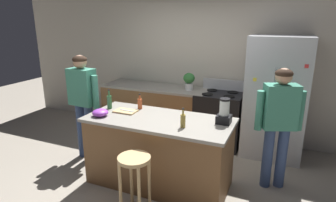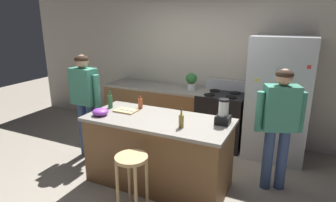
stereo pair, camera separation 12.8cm
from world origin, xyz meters
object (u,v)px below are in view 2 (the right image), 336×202
(potted_plant, at_px, (191,80))
(mixing_bowl, at_px, (100,112))
(person_by_island_left, at_px, (85,97))
(bottle_vinegar, at_px, (181,121))
(bottle_olive_oil, at_px, (110,101))
(chef_knife, at_px, (127,110))
(stove_range, at_px, (221,119))
(kitchen_island, at_px, (158,151))
(refrigerator, at_px, (278,99))
(bottle_cooking_sauce, at_px, (140,103))
(cutting_board, at_px, (126,111))
(blender_appliance, at_px, (223,114))
(person_by_sink_right, at_px, (279,119))
(bar_stool, at_px, (132,170))

(potted_plant, bearing_deg, mixing_bowl, -108.49)
(person_by_island_left, bearing_deg, bottle_vinegar, -12.17)
(bottle_olive_oil, relative_size, mixing_bowl, 1.33)
(bottle_olive_oil, xyz_separation_m, chef_knife, (0.31, -0.04, -0.08))
(mixing_bowl, bearing_deg, chef_knife, 49.91)
(stove_range, xyz_separation_m, bottle_vinegar, (-0.04, -1.68, 0.53))
(kitchen_island, distance_m, refrigerator, 2.04)
(bottle_cooking_sauce, xyz_separation_m, cutting_board, (-0.11, -0.20, -0.07))
(refrigerator, xyz_separation_m, chef_knife, (-1.80, -1.44, -0.00))
(refrigerator, distance_m, blender_appliance, 1.43)
(stove_range, xyz_separation_m, person_by_sink_right, (0.97, -0.99, 0.48))
(person_by_sink_right, distance_m, blender_appliance, 0.71)
(bottle_vinegar, height_order, chef_knife, bottle_vinegar)
(person_by_island_left, bearing_deg, chef_knife, -10.36)
(bottle_olive_oil, bearing_deg, kitchen_island, -7.35)
(stove_range, bearing_deg, blender_appliance, -74.90)
(stove_range, height_order, bottle_olive_oil, bottle_olive_oil)
(blender_appliance, height_order, bottle_olive_oil, blender_appliance)
(person_by_island_left, distance_m, bottle_vinegar, 1.79)
(mixing_bowl, bearing_deg, bottle_vinegar, 2.83)
(person_by_sink_right, height_order, chef_knife, person_by_sink_right)
(potted_plant, distance_m, cutting_board, 1.55)
(person_by_island_left, bearing_deg, mixing_bowl, -34.41)
(kitchen_island, height_order, bar_stool, kitchen_island)
(person_by_island_left, xyz_separation_m, blender_appliance, (2.16, -0.05, 0.06))
(blender_appliance, distance_m, chef_knife, 1.30)
(bottle_cooking_sauce, bearing_deg, refrigerator, 35.90)
(person_by_island_left, xyz_separation_m, potted_plant, (1.22, 1.33, 0.11))
(cutting_board, bearing_deg, bottle_olive_oil, 171.25)
(person_by_sink_right, xyz_separation_m, bar_stool, (-1.37, -1.21, -0.40))
(bottle_vinegar, relative_size, bottle_olive_oil, 0.86)
(mixing_bowl, distance_m, cutting_board, 0.35)
(bar_stool, bearing_deg, bottle_cooking_sauce, 114.91)
(bar_stool, bearing_deg, bottle_olive_oil, 136.71)
(person_by_island_left, distance_m, bottle_olive_oil, 0.57)
(bottle_vinegar, bearing_deg, bottle_cooking_sauce, 152.25)
(bottle_cooking_sauce, bearing_deg, potted_plant, 78.29)
(person_by_sink_right, xyz_separation_m, bottle_vinegar, (-1.01, -0.69, 0.05))
(person_by_island_left, relative_size, bottle_cooking_sauce, 7.53)
(cutting_board, bearing_deg, mixing_bowl, -127.56)
(kitchen_island, height_order, bottle_vinegar, bottle_vinegar)
(bar_stool, relative_size, blender_appliance, 2.29)
(bottle_cooking_sauce, relative_size, mixing_bowl, 1.04)
(refrigerator, xyz_separation_m, bar_stool, (-1.28, -2.18, -0.40))
(refrigerator, height_order, cutting_board, refrigerator)
(chef_knife, bearing_deg, potted_plant, 81.35)
(stove_range, height_order, bottle_cooking_sauce, bottle_cooking_sauce)
(person_by_island_left, relative_size, potted_plant, 5.42)
(chef_knife, bearing_deg, cutting_board, -175.12)
(person_by_island_left, height_order, cutting_board, person_by_island_left)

